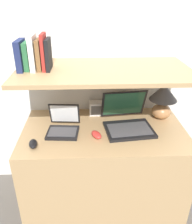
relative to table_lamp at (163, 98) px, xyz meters
The scene contains 16 objects.
wall_back 0.60m from the table_lamp, 152.36° to the left, with size 6.00×0.05×2.40m.
desk 0.74m from the table_lamp, 161.21° to the right, with size 1.21×0.69×0.75m.
back_riser 0.62m from the table_lamp, 156.80° to the left, with size 1.21×0.04×1.16m.
shelf 0.54m from the table_lamp, 169.64° to the right, with size 1.21×0.62×0.03m.
table_lamp is the anchor object (origin of this frame).
laptop_large 0.35m from the table_lamp, 155.39° to the right, with size 0.38×0.40×0.26m.
laptop_small 0.80m from the table_lamp, 167.05° to the right, with size 0.24×0.25×0.19m.
computer_mouse 0.61m from the table_lamp, 153.49° to the right, with size 0.10×0.12×0.04m.
second_mouse 1.03m from the table_lamp, 159.34° to the right, with size 0.07×0.11×0.04m.
router_box 0.53m from the table_lamp, behind, with size 0.13×0.09×0.11m.
book_navy 1.09m from the table_lamp, behind, with size 0.04×0.18×0.20m.
book_green 1.05m from the table_lamp, behind, with size 0.03×0.12×0.18m.
book_white 1.02m from the table_lamp, behind, with size 0.03×0.17×0.23m.
book_brown 0.98m from the table_lamp, behind, with size 0.03×0.14×0.20m.
book_red 0.96m from the table_lamp, behind, with size 0.02×0.15×0.24m.
book_black 0.93m from the table_lamp, behind, with size 0.03×0.16×0.20m.
Camera 1 is at (-0.12, -1.17, 1.67)m, focal length 38.00 mm.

